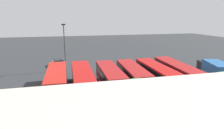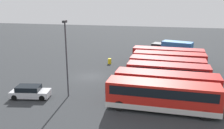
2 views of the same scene
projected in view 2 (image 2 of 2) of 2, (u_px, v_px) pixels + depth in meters
The scene contains 11 objects.
ground_plane at pixel (91, 76), 34.81m from camera, with size 140.00×140.00×0.00m, color #2D3033.
bus_single_deck_near_end at pixel (168, 56), 40.31m from camera, with size 3.16×11.74×2.95m.
bus_single_deck_second at pixel (169, 61), 36.95m from camera, with size 2.68×10.87×2.95m.
bus_single_deck_third at pixel (167, 67), 33.60m from camera, with size 3.12×10.47×2.95m.
bus_single_deck_fourth at pixel (167, 74), 30.40m from camera, with size 2.84×10.33×2.95m.
bus_single_deck_fifth at pixel (166, 84), 26.81m from camera, with size 2.85×11.45×2.95m.
bus_single_deck_sixth at pixel (162, 95), 23.72m from camera, with size 2.76×11.08×2.95m.
box_truck_blue at pixel (173, 49), 45.67m from camera, with size 4.49×7.90×3.20m.
car_hatchback_silver at pixel (30, 92), 27.07m from camera, with size 2.54×4.57×1.43m.
lamp_post_tall at pixel (66, 54), 26.37m from camera, with size 0.70×0.30×8.67m.
waste_bin_yellow at pixel (110, 61), 41.57m from camera, with size 0.60×0.60×0.95m, color yellow.
Camera 2 is at (31.59, 10.50, 10.79)m, focal length 38.30 mm.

